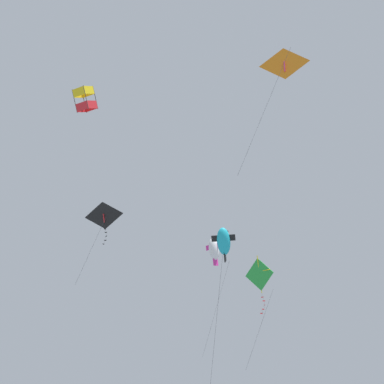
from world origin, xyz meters
The scene contains 6 objects.
kite_diamond_near_right centered at (4.35, 2.52, 26.85)m, with size 2.26×1.26×7.68m.
kite_fish_low_drifter centered at (5.95, -6.39, 26.70)m, with size 1.76×1.44×8.85m.
kite_delta_near_left centered at (-6.58, -0.77, 31.87)m, with size 2.74×1.86×5.90m.
kite_box_upper_right centered at (-5.15, -5.66, 38.99)m, with size 1.24×1.78×2.00m.
kite_fish_far_centre centered at (-2.00, 8.29, 30.92)m, with size 2.33×1.89×9.75m.
kite_delta_mid_left centered at (9.02, -3.26, 38.98)m, with size 4.36×3.28×8.45m.
Camera 1 is at (21.55, -38.88, 16.18)m, focal length 62.15 mm.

